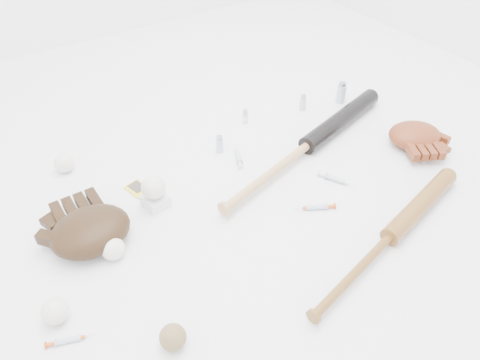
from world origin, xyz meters
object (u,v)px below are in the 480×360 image
bat_dark (308,145)px  glove_dark (90,231)px  pedestal (156,201)px  bat_wood (390,236)px

bat_dark → glove_dark: bearing=164.3°
bat_dark → pedestal: size_ratio=13.28×
bat_wood → pedestal: (-0.52, 0.55, -0.01)m
bat_dark → bat_wood: size_ratio=1.20×
bat_dark → bat_wood: bearing=-115.1°
bat_dark → glove_dark: glove_dark is taller
bat_dark → bat_wood: 0.50m
glove_dark → pedestal: (0.23, 0.04, -0.03)m
bat_wood → glove_dark: glove_dark is taller
bat_dark → pedestal: (-0.61, 0.06, -0.02)m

